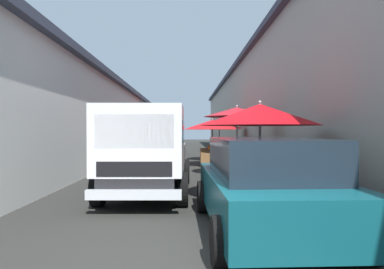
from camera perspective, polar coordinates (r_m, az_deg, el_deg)
name	(u,v)px	position (r m, az deg, el deg)	size (l,w,h in m)	color
ground	(184,163)	(16.69, -1.36, -4.77)	(90.00, 90.00, 0.00)	#282826
building_left_whitewash	(63,122)	(20.09, -20.94, 1.96)	(49.80, 7.50, 4.08)	silver
building_right_concrete	(304,108)	(20.04, 18.42, 4.31)	(49.80, 7.50, 5.72)	#A39E93
fruit_stall_far_right	(260,126)	(7.58, 11.42, 1.44)	(2.62, 2.62, 2.23)	#9E9EA3
fruit_stall_near_right	(167,129)	(22.65, -4.17, 0.97)	(2.44, 2.44, 2.29)	#9E9EA3
fruit_stall_mid_lane	(220,129)	(17.80, 4.70, 0.85)	(2.80, 2.80, 2.08)	#9E9EA3
fruit_stall_far_left	(236,123)	(11.69, 7.46, 1.99)	(2.28, 2.28, 2.45)	#9E9EA3
fruit_stall_near_left	(212,129)	(14.91, 3.35, 0.94)	(2.55, 2.55, 2.13)	#9E9EA3
hatchback_car	(265,185)	(5.34, 12.32, -8.30)	(3.95, 2.01, 1.45)	#0F4C56
delivery_truck	(145,154)	(7.73, -7.92, -3.28)	(4.95, 2.03, 2.08)	black
vendor_by_crates	(159,141)	(19.71, -5.54, -1.12)	(0.53, 0.46, 1.67)	#665B4C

